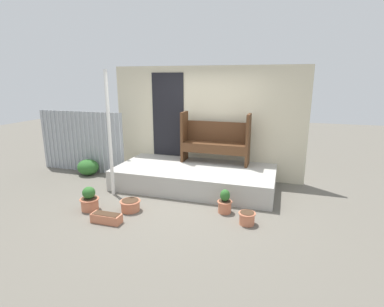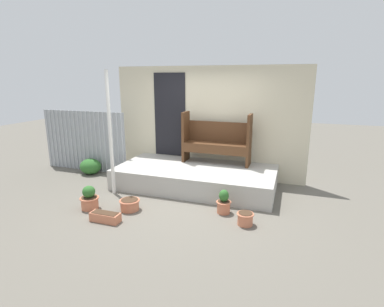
{
  "view_description": "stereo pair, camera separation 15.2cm",
  "coord_description": "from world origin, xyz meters",
  "views": [
    {
      "loc": [
        1.8,
        -5.13,
        2.32
      ],
      "look_at": [
        0.11,
        0.29,
        0.89
      ],
      "focal_mm": 28.0,
      "sensor_mm": 36.0,
      "label": 1
    },
    {
      "loc": [
        1.94,
        -5.08,
        2.32
      ],
      "look_at": [
        0.11,
        0.29,
        0.89
      ],
      "focal_mm": 28.0,
      "sensor_mm": 36.0,
      "label": 2
    }
  ],
  "objects": [
    {
      "name": "flower_pot_middle",
      "position": [
        -0.74,
        -0.71,
        0.11
      ],
      "size": [
        0.37,
        0.37,
        0.2
      ],
      "color": "#C67251",
      "rests_on": "ground_plane"
    },
    {
      "name": "support_post",
      "position": [
        -1.47,
        -0.09,
        1.24
      ],
      "size": [
        0.07,
        0.07,
        2.48
      ],
      "color": "white",
      "rests_on": "ground_plane"
    },
    {
      "name": "flower_pot_right",
      "position": [
        0.89,
        -0.28,
        0.19
      ],
      "size": [
        0.27,
        0.27,
        0.43
      ],
      "color": "#C67251",
      "rests_on": "ground_plane"
    },
    {
      "name": "flower_pot_far_right",
      "position": [
        1.32,
        -0.6,
        0.12
      ],
      "size": [
        0.28,
        0.28,
        0.21
      ],
      "color": "#C67251",
      "rests_on": "ground_plane"
    },
    {
      "name": "porch_slab",
      "position": [
        0.01,
        0.82,
        0.22
      ],
      "size": [
        3.39,
        1.65,
        0.44
      ],
      "color": "#B2AFA8",
      "rests_on": "ground_plane"
    },
    {
      "name": "ground_plane",
      "position": [
        0.0,
        0.0,
        0.0
      ],
      "size": [
        24.0,
        24.0,
        0.0
      ],
      "primitive_type": "plane",
      "color": "#666056"
    },
    {
      "name": "house_wall",
      "position": [
        -0.03,
        1.68,
        1.31
      ],
      "size": [
        4.59,
        0.08,
        2.6
      ],
      "color": "beige",
      "rests_on": "ground_plane"
    },
    {
      "name": "bench",
      "position": [
        0.33,
        1.35,
        1.0
      ],
      "size": [
        1.53,
        0.42,
        1.14
      ],
      "rotation": [
        0.0,
        0.0,
        -0.01
      ],
      "color": "#4C2D19",
      "rests_on": "porch_slab"
    },
    {
      "name": "shrub_by_fence",
      "position": [
        -2.75,
        0.84,
        0.19
      ],
      "size": [
        0.53,
        0.47,
        0.39
      ],
      "color": "#2D6628",
      "rests_on": "ground_plane"
    },
    {
      "name": "planter_box_rect",
      "position": [
        -0.9,
        -1.23,
        0.08
      ],
      "size": [
        0.51,
        0.19,
        0.16
      ],
      "color": "#C67251",
      "rests_on": "ground_plane"
    },
    {
      "name": "flower_pot_left",
      "position": [
        -1.46,
        -0.89,
        0.19
      ],
      "size": [
        0.35,
        0.35,
        0.44
      ],
      "color": "#C67251",
      "rests_on": "ground_plane"
    },
    {
      "name": "fence_corrugated",
      "position": [
        -3.07,
        1.09,
        0.76
      ],
      "size": [
        2.38,
        0.05,
        1.53
      ],
      "color": "#9EA3A8",
      "rests_on": "ground_plane"
    }
  ]
}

